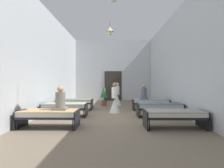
# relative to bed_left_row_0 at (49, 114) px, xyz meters

# --- Properties ---
(ground_plane) EXTENTS (6.78, 14.33, 0.10)m
(ground_plane) POSITION_rel_bed_left_row_0_xyz_m (2.04, 1.90, -0.49)
(ground_plane) COLOR #7A6B56
(room_shell) EXTENTS (6.58, 13.93, 4.97)m
(room_shell) POSITION_rel_bed_left_row_0_xyz_m (2.04, 3.27, 2.05)
(room_shell) COLOR silver
(room_shell) RESTS_ON ground
(bed_left_row_0) EXTENTS (1.90, 0.84, 0.57)m
(bed_left_row_0) POSITION_rel_bed_left_row_0_xyz_m (0.00, 0.00, 0.00)
(bed_left_row_0) COLOR black
(bed_left_row_0) RESTS_ON ground
(bed_right_row_0) EXTENTS (1.90, 0.84, 0.57)m
(bed_right_row_0) POSITION_rel_bed_left_row_0_xyz_m (4.08, 0.00, 0.00)
(bed_right_row_0) COLOR black
(bed_right_row_0) RESTS_ON ground
(bed_left_row_1) EXTENTS (1.90, 0.84, 0.57)m
(bed_left_row_1) POSITION_rel_bed_left_row_0_xyz_m (0.00, 1.90, 0.00)
(bed_left_row_1) COLOR black
(bed_left_row_1) RESTS_ON ground
(bed_right_row_1) EXTENTS (1.90, 0.84, 0.57)m
(bed_right_row_1) POSITION_rel_bed_left_row_0_xyz_m (4.08, 1.90, 0.00)
(bed_right_row_1) COLOR black
(bed_right_row_1) RESTS_ON ground
(bed_left_row_2) EXTENTS (1.90, 0.84, 0.57)m
(bed_left_row_2) POSITION_rel_bed_left_row_0_xyz_m (0.00, 3.80, 0.00)
(bed_left_row_2) COLOR black
(bed_left_row_2) RESTS_ON ground
(bed_right_row_2) EXTENTS (1.90, 0.84, 0.57)m
(bed_right_row_2) POSITION_rel_bed_left_row_0_xyz_m (4.08, 3.80, 0.00)
(bed_right_row_2) COLOR black
(bed_right_row_2) RESTS_ON ground
(nurse_near_aisle) EXTENTS (0.52, 0.52, 1.49)m
(nurse_near_aisle) POSITION_rel_bed_left_row_0_xyz_m (2.16, 2.89, 0.09)
(nurse_near_aisle) COLOR white
(nurse_near_aisle) RESTS_ON ground
(nurse_mid_aisle) EXTENTS (0.52, 0.52, 1.49)m
(nurse_mid_aisle) POSITION_rel_bed_left_row_0_xyz_m (2.32, 5.57, 0.09)
(nurse_mid_aisle) COLOR white
(nurse_mid_aisle) RESTS_ON ground
(patient_seated_primary) EXTENTS (0.44, 0.44, 0.80)m
(patient_seated_primary) POSITION_rel_bed_left_row_0_xyz_m (3.73, 3.76, 0.43)
(patient_seated_primary) COLOR #515B70
(patient_seated_primary) RESTS_ON bed_right_row_2
(patient_seated_secondary) EXTENTS (0.44, 0.44, 0.80)m
(patient_seated_secondary) POSITION_rel_bed_left_row_0_xyz_m (0.35, 0.10, 0.43)
(patient_seated_secondary) COLOR slate
(patient_seated_secondary) RESTS_ON bed_left_row_0
(potted_plant) EXTENTS (0.49, 0.49, 1.30)m
(potted_plant) POSITION_rel_bed_left_row_0_xyz_m (1.50, 5.36, 0.35)
(potted_plant) COLOR brown
(potted_plant) RESTS_ON ground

